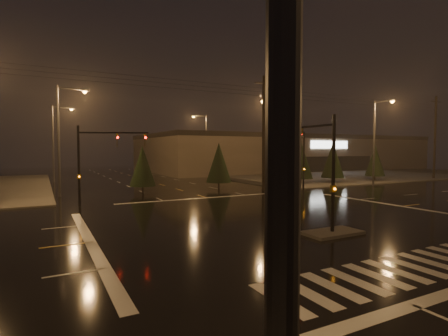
# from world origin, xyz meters

# --- Properties ---
(ground) EXTENTS (140.00, 140.00, 0.00)m
(ground) POSITION_xyz_m (0.00, 0.00, 0.00)
(ground) COLOR black
(ground) RESTS_ON ground
(sidewalk_ne) EXTENTS (36.00, 36.00, 0.12)m
(sidewalk_ne) POSITION_xyz_m (30.00, 30.00, 0.06)
(sidewalk_ne) COLOR #484540
(sidewalk_ne) RESTS_ON ground
(median_island) EXTENTS (3.00, 1.60, 0.15)m
(median_island) POSITION_xyz_m (0.00, -4.00, 0.07)
(median_island) COLOR #484540
(median_island) RESTS_ON ground
(crosswalk) EXTENTS (15.00, 2.60, 0.01)m
(crosswalk) POSITION_xyz_m (0.00, -9.00, 0.01)
(crosswalk) COLOR beige
(crosswalk) RESTS_ON ground
(stop_bar_far) EXTENTS (16.00, 0.50, 0.01)m
(stop_bar_far) POSITION_xyz_m (0.00, 11.00, 0.01)
(stop_bar_far) COLOR beige
(stop_bar_far) RESTS_ON ground
(parking_lot) EXTENTS (50.00, 24.00, 0.08)m
(parking_lot) POSITION_xyz_m (35.00, 28.00, 0.04)
(parking_lot) COLOR black
(parking_lot) RESTS_ON ground
(retail_building) EXTENTS (60.20, 28.30, 7.20)m
(retail_building) POSITION_xyz_m (35.00, 45.99, 3.84)
(retail_building) COLOR brown
(retail_building) RESTS_ON ground
(signal_mast_median) EXTENTS (0.25, 4.59, 6.00)m
(signal_mast_median) POSITION_xyz_m (0.00, -3.07, 3.75)
(signal_mast_median) COLOR black
(signal_mast_median) RESTS_ON ground
(signal_mast_ne) EXTENTS (4.84, 1.86, 6.00)m
(signal_mast_ne) POSITION_xyz_m (9.50, 10.14, 3.79)
(signal_mast_ne) COLOR black
(signal_mast_ne) RESTS_ON ground
(signal_mast_nw) EXTENTS (4.84, 1.86, 6.00)m
(signal_mast_nw) POSITION_xyz_m (-9.50, 10.14, 3.79)
(signal_mast_nw) COLOR black
(signal_mast_nw) RESTS_ON ground
(streetlight_1) EXTENTS (2.77, 0.32, 10.00)m
(streetlight_1) POSITION_xyz_m (-11.18, 18.00, 5.80)
(streetlight_1) COLOR #38383A
(streetlight_1) RESTS_ON ground
(streetlight_2) EXTENTS (2.77, 0.32, 10.00)m
(streetlight_2) POSITION_xyz_m (-11.18, 34.00, 5.80)
(streetlight_2) COLOR #38383A
(streetlight_2) RESTS_ON ground
(streetlight_3) EXTENTS (2.77, 0.32, 10.00)m
(streetlight_3) POSITION_xyz_m (11.18, 16.00, 5.80)
(streetlight_3) COLOR #38383A
(streetlight_3) RESTS_ON ground
(streetlight_4) EXTENTS (2.77, 0.32, 10.00)m
(streetlight_4) POSITION_xyz_m (11.18, 36.00, 5.80)
(streetlight_4) COLOR #38383A
(streetlight_4) RESTS_ON ground
(streetlight_6) EXTENTS (0.32, 2.77, 10.00)m
(streetlight_6) POSITION_xyz_m (22.00, 11.18, 5.80)
(streetlight_6) COLOR #38383A
(streetlight_6) RESTS_ON ground
(utility_pole_1) EXTENTS (2.20, 0.32, 12.00)m
(utility_pole_1) POSITION_xyz_m (8.00, 14.00, 6.13)
(utility_pole_1) COLOR black
(utility_pole_1) RESTS_ON ground
(utility_pole_2) EXTENTS (2.20, 0.32, 12.00)m
(utility_pole_2) POSITION_xyz_m (38.00, 14.00, 6.13)
(utility_pole_2) COLOR black
(utility_pole_2) RESTS_ON ground
(conifer_0) EXTENTS (2.90, 2.90, 5.23)m
(conifer_0) POSITION_xyz_m (15.47, 16.81, 2.96)
(conifer_0) COLOR black
(conifer_0) RESTS_ON ground
(conifer_1) EXTENTS (2.89, 2.89, 5.22)m
(conifer_1) POSITION_xyz_m (20.05, 16.09, 2.96)
(conifer_1) COLOR black
(conifer_1) RESTS_ON ground
(conifer_2) EXTENTS (2.63, 2.63, 4.81)m
(conifer_2) POSITION_xyz_m (27.27, 15.54, 2.75)
(conifer_2) COLOR black
(conifer_2) RESTS_ON ground
(conifer_3) EXTENTS (2.52, 2.52, 4.64)m
(conifer_3) POSITION_xyz_m (-4.15, 17.03, 2.67)
(conifer_3) COLOR black
(conifer_3) RESTS_ON ground
(conifer_4) EXTENTS (2.77, 2.77, 5.02)m
(conifer_4) POSITION_xyz_m (4.24, 17.08, 2.86)
(conifer_4) COLOR black
(conifer_4) RESTS_ON ground
(car_parked) EXTENTS (2.33, 4.66, 1.53)m
(car_parked) POSITION_xyz_m (16.72, 23.19, 0.76)
(car_parked) COLOR black
(car_parked) RESTS_ON ground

